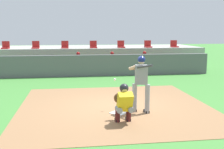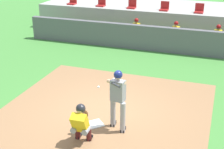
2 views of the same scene
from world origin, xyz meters
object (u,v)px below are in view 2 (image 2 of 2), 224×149
home_plate (95,124)px  batter_at_plate (118,96)px  catcher_crouched (81,122)px  stadium_seat_2 (132,6)px  stadium_seat_0 (72,2)px  dugout_player_1 (175,34)px  stadium_seat_3 (164,8)px  stadium_seat_1 (101,4)px  stadium_seat_4 (199,10)px  dugout_player_0 (135,31)px  dugout_player_2 (217,38)px

home_plate → batter_at_plate: size_ratio=0.24×
catcher_crouched → stadium_seat_2: size_ratio=3.59×
batter_at_plate → stadium_seat_0: 11.96m
dugout_player_1 → stadium_seat_3: 2.41m
stadium_seat_1 → home_plate: bearing=-70.0°
catcher_crouched → stadium_seat_4: (1.87, 11.07, 0.93)m
dugout_player_0 → stadium_seat_2: (-0.81, 2.03, 0.86)m
stadium_seat_2 → dugout_player_1: bearing=-35.7°
catcher_crouched → stadium_seat_1: (-3.70, 11.07, 0.93)m
dugout_player_0 → stadium_seat_3: (1.05, 2.03, 0.86)m
stadium_seat_2 → stadium_seat_3: size_ratio=1.00×
stadium_seat_0 → catcher_crouched: bearing=-63.4°
batter_at_plate → stadium_seat_0: (-6.26, 10.18, 0.50)m
catcher_crouched → stadium_seat_0: 12.42m
batter_at_plate → stadium_seat_2: stadium_seat_2 is taller
dugout_player_1 → catcher_crouched: bearing=-96.2°
stadium_seat_3 → stadium_seat_4: (1.86, 0.00, 0.00)m
batter_at_plate → stadium_seat_2: bearing=104.1°
catcher_crouched → stadium_seat_3: size_ratio=3.59×
stadium_seat_2 → dugout_player_0: bearing=-68.4°
stadium_seat_1 → stadium_seat_3: bearing=0.0°
home_plate → stadium_seat_3: size_ratio=0.92×
home_plate → catcher_crouched: (-0.02, -0.90, 0.59)m
stadium_seat_0 → dugout_player_0: bearing=-24.2°
stadium_seat_1 → stadium_seat_2: 1.86m
dugout_player_2 → stadium_seat_2: (-4.83, 2.03, 0.86)m
home_plate → stadium_seat_1: size_ratio=0.92×
stadium_seat_3 → home_plate: bearing=-90.0°
dugout_player_2 → stadium_seat_4: stadium_seat_4 is taller
dugout_player_0 → stadium_seat_4: (2.91, 2.03, 0.86)m
stadium_seat_1 → stadium_seat_3: same height
dugout_player_1 → stadium_seat_1: size_ratio=2.71×
stadium_seat_1 → stadium_seat_2: size_ratio=1.00×
dugout_player_0 → batter_at_plate: bearing=-77.9°
stadium_seat_2 → stadium_seat_4: (3.71, 0.00, 0.00)m
dugout_player_0 → stadium_seat_1: (-2.66, 2.03, 0.86)m
dugout_player_1 → stadium_seat_1: 5.18m
stadium_seat_0 → stadium_seat_3: 5.57m
dugout_player_0 → dugout_player_2: size_ratio=1.00×
stadium_seat_1 → stadium_seat_4: 5.57m
batter_at_plate → stadium_seat_3: 10.22m
home_plate → stadium_seat_3: bearing=90.0°
home_plate → stadium_seat_1: (-3.71, 10.18, 1.51)m
stadium_seat_2 → home_plate: bearing=-79.7°
stadium_seat_2 → dugout_player_2: bearing=-22.8°
home_plate → stadium_seat_3: (0.00, 10.18, 1.51)m
dugout_player_1 → dugout_player_0: bearing=180.0°
batter_at_plate → catcher_crouched: size_ratio=1.05×
home_plate → catcher_crouched: bearing=-91.0°
batter_at_plate → stadium_seat_2: 10.51m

